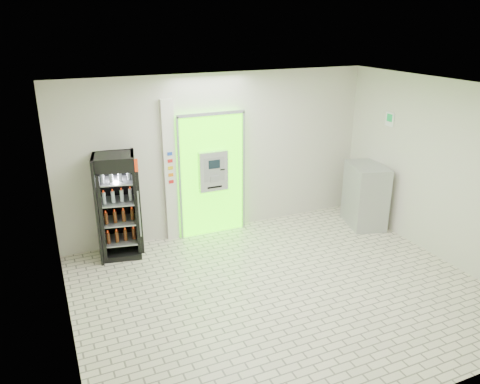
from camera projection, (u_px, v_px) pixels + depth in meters
ground at (281, 290)px, 7.10m from camera, size 6.00×6.00×0.00m
room_shell at (286, 175)px, 6.46m from camera, size 6.00×6.00×6.00m
atm_assembly at (212, 174)px, 8.69m from camera, size 1.30×0.24×2.33m
pillar at (170, 172)px, 8.38m from camera, size 0.22×0.11×2.60m
beverage_cooler at (118, 208)px, 7.93m from camera, size 0.78×0.74×1.81m
steel_cabinet at (365, 195)px, 9.20m from camera, size 0.86×1.06×1.23m
exit_sign at (390, 119)px, 8.70m from camera, size 0.02×0.22×0.26m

